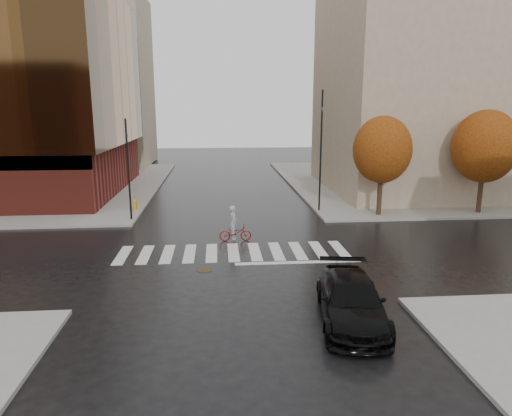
{
  "coord_description": "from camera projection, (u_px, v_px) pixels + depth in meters",
  "views": [
    {
      "loc": [
        -0.73,
        -21.57,
        7.24
      ],
      "look_at": [
        1.26,
        1.75,
        2.0
      ],
      "focal_mm": 32.0,
      "sensor_mm": 36.0,
      "label": 1
    }
  ],
  "objects": [
    {
      "name": "manhole",
      "position": [
        204.0,
        270.0,
        20.55
      ],
      "size": [
        0.77,
        0.77,
        0.01
      ],
      "primitive_type": "cylinder",
      "rotation": [
        0.0,
        0.0,
        0.25
      ],
      "color": "#4E391C",
      "rests_on": "ground"
    },
    {
      "name": "tree_ne_b",
      "position": [
        485.0,
        147.0,
        30.21
      ],
      "size": [
        4.2,
        4.2,
        6.89
      ],
      "color": "black",
      "rests_on": "sidewalk_ne"
    },
    {
      "name": "traffic_light_nw",
      "position": [
        128.0,
        164.0,
        28.5
      ],
      "size": [
        0.18,
        0.16,
        6.35
      ],
      "rotation": [
        0.0,
        0.0,
        -1.34
      ],
      "color": "black",
      "rests_on": "sidewalk_nw"
    },
    {
      "name": "ground",
      "position": [
        234.0,
        255.0,
        22.61
      ],
      "size": [
        120.0,
        120.0,
        0.0
      ],
      "primitive_type": "plane",
      "color": "black",
      "rests_on": "ground"
    },
    {
      "name": "sedan",
      "position": [
        351.0,
        300.0,
        15.57
      ],
      "size": [
        2.85,
        5.47,
        1.51
      ],
      "primitive_type": "imported",
      "rotation": [
        0.0,
        0.0,
        -0.14
      ],
      "color": "black",
      "rests_on": "ground"
    },
    {
      "name": "tree_ne_a",
      "position": [
        382.0,
        150.0,
        29.66
      ],
      "size": [
        3.8,
        3.8,
        6.5
      ],
      "color": "black",
      "rests_on": "sidewalk_ne"
    },
    {
      "name": "crosswalk",
      "position": [
        233.0,
        252.0,
        23.1
      ],
      "size": [
        12.0,
        3.0,
        0.01
      ],
      "primitive_type": "cube",
      "color": "silver",
      "rests_on": "ground"
    },
    {
      "name": "sidewalk_ne",
      "position": [
        439.0,
        181.0,
        44.75
      ],
      "size": [
        30.0,
        30.0,
        0.15
      ],
      "primitive_type": "cube",
      "color": "gray",
      "rests_on": "ground"
    },
    {
      "name": "traffic_light_ne",
      "position": [
        321.0,
        141.0,
        30.81
      ],
      "size": [
        0.2,
        0.23,
        8.15
      ],
      "rotation": [
        0.0,
        0.0,
        2.98
      ],
      "color": "black",
      "rests_on": "sidewalk_ne"
    },
    {
      "name": "building_nw_far",
      "position": [
        89.0,
        81.0,
        55.04
      ],
      "size": [
        14.0,
        12.0,
        20.0
      ],
      "primitive_type": "cube",
      "color": "gray",
      "rests_on": "sidewalk_nw"
    },
    {
      "name": "fire_hydrant",
      "position": [
        135.0,
        204.0,
        31.67
      ],
      "size": [
        0.28,
        0.28,
        0.78
      ],
      "color": "orange",
      "rests_on": "sidewalk_nw"
    },
    {
      "name": "cyclist",
      "position": [
        235.0,
        229.0,
        24.91
      ],
      "size": [
        1.74,
        0.68,
        1.98
      ],
      "rotation": [
        0.0,
        0.0,
        1.57
      ],
      "color": "maroon",
      "rests_on": "ground"
    },
    {
      "name": "building_ne_tan",
      "position": [
        426.0,
        83.0,
        38.55
      ],
      "size": [
        16.0,
        16.0,
        18.0
      ],
      "primitive_type": "cube",
      "color": "gray",
      "rests_on": "sidewalk_ne"
    }
  ]
}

